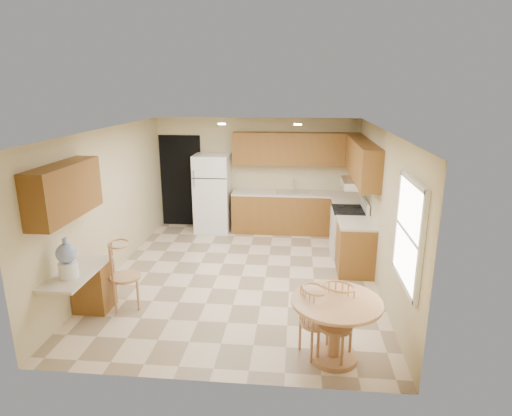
# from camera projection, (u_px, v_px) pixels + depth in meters

# --- Properties ---
(floor) EXTENTS (5.50, 5.50, 0.00)m
(floor) POSITION_uv_depth(u_px,v_px,m) (242.00, 276.00, 7.37)
(floor) COLOR beige
(floor) RESTS_ON ground
(ceiling) EXTENTS (4.50, 5.50, 0.02)m
(ceiling) POSITION_uv_depth(u_px,v_px,m) (240.00, 130.00, 6.69)
(ceiling) COLOR white
(ceiling) RESTS_ON wall_back
(wall_back) EXTENTS (4.50, 0.02, 2.50)m
(wall_back) POSITION_uv_depth(u_px,v_px,m) (257.00, 174.00, 9.66)
(wall_back) COLOR #C6B686
(wall_back) RESTS_ON floor
(wall_front) EXTENTS (4.50, 0.02, 2.50)m
(wall_front) POSITION_uv_depth(u_px,v_px,m) (206.00, 278.00, 4.39)
(wall_front) COLOR #C6B686
(wall_front) RESTS_ON floor
(wall_left) EXTENTS (0.02, 5.50, 2.50)m
(wall_left) POSITION_uv_depth(u_px,v_px,m) (109.00, 203.00, 7.23)
(wall_left) COLOR #C6B686
(wall_left) RESTS_ON floor
(wall_right) EXTENTS (0.02, 5.50, 2.50)m
(wall_right) POSITION_uv_depth(u_px,v_px,m) (380.00, 210.00, 6.82)
(wall_right) COLOR #C6B686
(wall_right) RESTS_ON floor
(doorway) EXTENTS (0.90, 0.02, 2.10)m
(doorway) POSITION_uv_depth(u_px,v_px,m) (181.00, 181.00, 9.86)
(doorway) COLOR black
(doorway) RESTS_ON floor
(base_cab_back) EXTENTS (2.75, 0.60, 0.87)m
(base_cab_back) POSITION_uv_depth(u_px,v_px,m) (294.00, 213.00, 9.51)
(base_cab_back) COLOR brown
(base_cab_back) RESTS_ON floor
(counter_back) EXTENTS (2.75, 0.63, 0.04)m
(counter_back) POSITION_uv_depth(u_px,v_px,m) (295.00, 193.00, 9.39)
(counter_back) COLOR beige
(counter_back) RESTS_ON base_cab_back
(base_cab_right_a) EXTENTS (0.60, 0.59, 0.87)m
(base_cab_right_a) POSITION_uv_depth(u_px,v_px,m) (346.00, 223.00, 8.85)
(base_cab_right_a) COLOR brown
(base_cab_right_a) RESTS_ON floor
(counter_right_a) EXTENTS (0.63, 0.59, 0.04)m
(counter_right_a) POSITION_uv_depth(u_px,v_px,m) (347.00, 201.00, 8.72)
(counter_right_a) COLOR beige
(counter_right_a) RESTS_ON base_cab_right_a
(base_cab_right_b) EXTENTS (0.60, 0.80, 0.87)m
(base_cab_right_b) POSITION_uv_depth(u_px,v_px,m) (355.00, 248.00, 7.45)
(base_cab_right_b) COLOR brown
(base_cab_right_b) RESTS_ON floor
(counter_right_b) EXTENTS (0.63, 0.80, 0.04)m
(counter_right_b) POSITION_uv_depth(u_px,v_px,m) (357.00, 223.00, 7.33)
(counter_right_b) COLOR beige
(counter_right_b) RESTS_ON base_cab_right_b
(upper_cab_back) EXTENTS (2.75, 0.33, 0.70)m
(upper_cab_back) POSITION_uv_depth(u_px,v_px,m) (296.00, 149.00, 9.26)
(upper_cab_back) COLOR brown
(upper_cab_back) RESTS_ON wall_back
(upper_cab_right) EXTENTS (0.33, 2.42, 0.70)m
(upper_cab_right) POSITION_uv_depth(u_px,v_px,m) (362.00, 160.00, 7.83)
(upper_cab_right) COLOR brown
(upper_cab_right) RESTS_ON wall_right
(upper_cab_left) EXTENTS (0.33, 1.40, 0.70)m
(upper_cab_left) POSITION_uv_depth(u_px,v_px,m) (64.00, 191.00, 5.52)
(upper_cab_left) COLOR brown
(upper_cab_left) RESTS_ON wall_left
(sink) EXTENTS (0.78, 0.44, 0.01)m
(sink) POSITION_uv_depth(u_px,v_px,m) (294.00, 192.00, 9.39)
(sink) COLOR silver
(sink) RESTS_ON counter_back
(range_hood) EXTENTS (0.50, 0.76, 0.14)m
(range_hood) POSITION_uv_depth(u_px,v_px,m) (356.00, 183.00, 7.93)
(range_hood) COLOR silver
(range_hood) RESTS_ON upper_cab_right
(desk_pedestal) EXTENTS (0.48, 0.42, 0.72)m
(desk_pedestal) POSITION_uv_depth(u_px,v_px,m) (93.00, 286.00, 6.19)
(desk_pedestal) COLOR brown
(desk_pedestal) RESTS_ON floor
(desk_top) EXTENTS (0.50, 1.20, 0.04)m
(desk_top) POSITION_uv_depth(u_px,v_px,m) (77.00, 273.00, 5.72)
(desk_top) COLOR beige
(desk_top) RESTS_ON desk_pedestal
(window) EXTENTS (0.06, 1.12, 1.30)m
(window) POSITION_uv_depth(u_px,v_px,m) (409.00, 233.00, 4.98)
(window) COLOR white
(window) RESTS_ON wall_right
(can_light_a) EXTENTS (0.14, 0.14, 0.02)m
(can_light_a) POSITION_uv_depth(u_px,v_px,m) (222.00, 124.00, 7.88)
(can_light_a) COLOR white
(can_light_a) RESTS_ON ceiling
(can_light_b) EXTENTS (0.14, 0.14, 0.02)m
(can_light_b) POSITION_uv_depth(u_px,v_px,m) (298.00, 125.00, 7.75)
(can_light_b) COLOR white
(can_light_b) RESTS_ON ceiling
(refrigerator) EXTENTS (0.76, 0.74, 1.73)m
(refrigerator) POSITION_uv_depth(u_px,v_px,m) (213.00, 193.00, 9.52)
(refrigerator) COLOR white
(refrigerator) RESTS_ON floor
(stove) EXTENTS (0.65, 0.76, 1.09)m
(stove) POSITION_uv_depth(u_px,v_px,m) (349.00, 232.00, 8.19)
(stove) COLOR white
(stove) RESTS_ON floor
(dining_table) EXTENTS (1.05, 1.05, 0.78)m
(dining_table) POSITION_uv_depth(u_px,v_px,m) (336.00, 321.00, 4.99)
(dining_table) COLOR tan
(dining_table) RESTS_ON floor
(chair_table_a) EXTENTS (0.38, 0.49, 0.87)m
(chair_table_a) POSITION_uv_depth(u_px,v_px,m) (317.00, 318.00, 5.02)
(chair_table_a) COLOR tan
(chair_table_a) RESTS_ON floor
(chair_table_b) EXTENTS (0.41, 0.46, 0.93)m
(chair_table_b) POSITION_uv_depth(u_px,v_px,m) (337.00, 321.00, 4.89)
(chair_table_b) COLOR tan
(chair_table_b) RESTS_ON floor
(chair_desk) EXTENTS (0.44, 0.57, 1.00)m
(chair_desk) POSITION_uv_depth(u_px,v_px,m) (122.00, 271.00, 6.11)
(chair_desk) COLOR tan
(chair_desk) RESTS_ON floor
(water_crock) EXTENTS (0.26, 0.26, 0.54)m
(water_crock) POSITION_uv_depth(u_px,v_px,m) (67.00, 260.00, 5.47)
(water_crock) COLOR white
(water_crock) RESTS_ON desk_top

